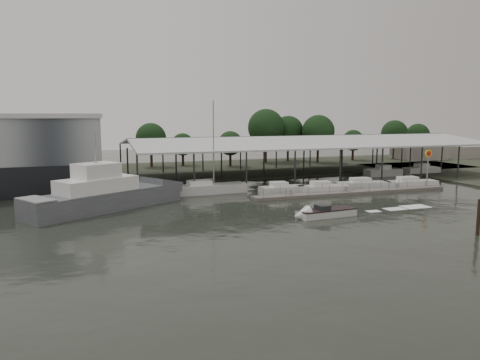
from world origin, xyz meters
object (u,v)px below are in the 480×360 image
object	(u,v)px
grey_trawler	(107,195)
speedboat_underway	(322,213)
white_sailboat	(209,188)
shell_fuel_sign	(428,161)

from	to	relation	value
grey_trawler	speedboat_underway	bearing A→B (deg)	-60.87
speedboat_underway	white_sailboat	bearing A→B (deg)	-74.28
shell_fuel_sign	speedboat_underway	distance (m)	25.54
grey_trawler	white_sailboat	distance (m)	14.88
white_sailboat	speedboat_underway	xyz separation A→B (m)	(6.89, -17.83, -0.25)
grey_trawler	speedboat_underway	size ratio (longest dim) A/B	1.02
grey_trawler	speedboat_underway	world-z (taller)	grey_trawler
shell_fuel_sign	white_sailboat	size ratio (longest dim) A/B	0.45
grey_trawler	white_sailboat	size ratio (longest dim) A/B	1.48
white_sailboat	shell_fuel_sign	bearing A→B (deg)	-15.78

